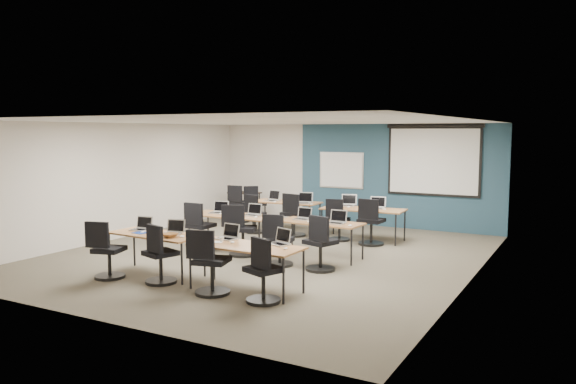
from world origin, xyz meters
The scene contains 58 objects.
floor centered at (0.00, 0.00, 0.00)m, with size 8.00×9.00×0.02m, color #6B6354.
ceiling centered at (0.00, 0.00, 2.70)m, with size 8.00×9.00×0.02m, color white.
wall_back centered at (0.00, 4.50, 1.35)m, with size 8.00×0.04×2.70m, color beige.
wall_front centered at (0.00, -4.50, 1.35)m, with size 8.00×0.04×2.70m, color beige.
wall_left centered at (-4.00, 0.00, 1.35)m, with size 0.04×9.00×2.70m, color beige.
wall_right centered at (4.00, 0.00, 1.35)m, with size 0.04×9.00×2.70m, color beige.
blue_accent_panel centered at (1.25, 4.47, 1.35)m, with size 5.50×0.04×2.70m, color #3D5977.
whiteboard centered at (-0.30, 4.43, 1.45)m, with size 1.28×0.03×0.98m.
projector_screen centered at (2.20, 4.41, 1.89)m, with size 2.40×0.10×1.82m.
training_table_front_left centered at (-0.92, -2.28, 0.68)m, with size 1.75×0.73×0.73m.
training_table_front_right centered at (1.02, -2.38, 0.69)m, with size 1.82×0.76×0.73m.
training_table_mid_left centered at (-1.01, 0.21, 0.69)m, with size 1.90×0.79×0.73m.
training_table_mid_right centered at (1.05, 0.26, 0.68)m, with size 1.69×0.70×0.73m.
training_table_back_left centered at (-1.09, 2.75, 0.68)m, with size 1.74×0.72×0.73m.
training_table_back_right centered at (1.10, 2.46, 0.69)m, with size 1.90×0.79×0.73m.
laptop_0 centered at (-1.39, -2.13, 0.79)m, with size 0.31×0.27×0.24m.
mouse_0 centered at (-1.18, -2.32, 0.74)m, with size 0.05×0.09×0.03m, color white.
task_chair_0 centered at (-1.49, -2.88, 0.41)m, with size 0.52×0.52×1.00m.
laptop_1 centered at (-0.63, -2.16, 0.79)m, with size 0.33×0.28×0.25m.
mouse_1 centered at (-0.30, -2.33, 0.74)m, with size 0.06×0.10×0.04m, color white.
task_chair_1 centered at (-0.47, -2.71, 0.41)m, with size 0.54×0.52×1.00m.
laptop_2 centered at (0.47, -2.08, 0.79)m, with size 0.33×0.28×0.25m.
mouse_2 centered at (0.73, -2.33, 0.74)m, with size 0.06×0.09×0.03m, color white.
task_chair_2 centered at (0.63, -2.81, 0.43)m, with size 0.55×0.55×1.03m.
laptop_3 centered at (1.45, -2.04, 0.79)m, with size 0.33×0.28×0.25m.
mouse_3 centered at (1.70, -2.33, 0.74)m, with size 0.05×0.09×0.03m, color white.
task_chair_3 centered at (1.58, -2.80, 0.41)m, with size 0.54×0.51×0.99m.
laptop_4 centered at (-1.40, 0.27, 0.79)m, with size 0.34×0.29×0.26m.
mouse_4 centered at (-1.26, 0.16, 0.74)m, with size 0.06×0.10×0.04m, color white.
task_chair_4 centered at (-1.47, -0.35, 0.43)m, with size 0.56×0.56×1.04m.
laptop_5 centered at (-0.56, 0.32, 0.79)m, with size 0.33×0.28×0.25m.
mouse_5 centered at (-0.33, 0.08, 0.74)m, with size 0.06×0.10×0.03m, color white.
task_chair_5 centered at (-0.46, -0.31, 0.44)m, with size 0.61×0.58×1.05m.
laptop_6 centered at (0.61, 0.36, 0.79)m, with size 0.31×0.27×0.24m.
mouse_6 centered at (0.86, 0.13, 0.74)m, with size 0.06×0.09×0.03m, color white.
task_chair_6 centered at (0.64, -0.70, 0.41)m, with size 0.50×0.50×0.99m.
laptop_7 centered at (1.42, 0.23, 0.79)m, with size 0.34×0.29×0.26m.
mouse_7 centered at (1.77, 0.06, 0.74)m, with size 0.07×0.10×0.04m, color white.
task_chair_7 centered at (1.49, -0.67, 0.42)m, with size 0.56×0.55×1.02m.
laptop_8 centered at (-1.46, 2.69, 0.80)m, with size 0.36×0.31×0.27m.
mouse_8 centered at (-1.27, 2.49, 0.74)m, with size 0.06×0.10×0.04m, color white.
task_chair_8 centered at (-1.57, 1.98, 0.40)m, with size 0.48×0.48×0.97m.
laptop_9 centered at (-0.53, 2.65, 0.80)m, with size 0.36×0.30×0.27m.
mouse_9 centered at (-0.26, 2.52, 0.74)m, with size 0.06×0.09×0.03m, color white.
task_chair_9 centered at (-0.52, 2.07, 0.43)m, with size 0.57×0.57×1.04m.
laptop_10 centered at (0.59, 2.75, 0.80)m, with size 0.36×0.30×0.27m.
mouse_10 centered at (0.73, 2.49, 0.74)m, with size 0.06×0.10×0.04m, color white.
task_chair_10 centered at (0.65, 2.07, 0.40)m, with size 0.49×0.49×0.98m.
laptop_11 centered at (1.36, 2.64, 0.80)m, with size 0.36×0.30×0.27m.
mouse_11 centered at (1.61, 2.49, 0.74)m, with size 0.06×0.10×0.04m, color white.
task_chair_11 centered at (1.47, 1.96, 0.43)m, with size 0.57×0.57×1.04m.
blue_mousepad centered at (-1.20, -2.36, 0.73)m, with size 0.26×0.22×0.01m, color navy.
snack_bowl centered at (-0.48, -2.42, 0.77)m, with size 0.32×0.32×0.08m, color brown.
snack_plate centered at (0.49, -2.41, 0.74)m, with size 0.16×0.16×0.01m, color white.
coffee_cup centered at (0.54, -2.36, 0.77)m, with size 0.07×0.07×0.06m, color white.
utility_table centered at (-3.12, 3.93, 0.65)m, with size 0.89×0.50×0.75m.
spare_chair_a centered at (-2.56, 3.66, 0.40)m, with size 0.58×0.50×0.98m.
spare_chair_b centered at (-2.85, 3.22, 0.43)m, with size 0.56×0.56×1.03m.
Camera 1 is at (5.73, -9.62, 2.50)m, focal length 35.00 mm.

